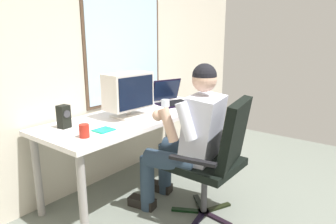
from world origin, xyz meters
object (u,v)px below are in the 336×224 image
desk (137,122)px  person_seated (188,136)px  cd_case (104,130)px  crt_monitor (128,92)px  wine_glass (165,104)px  coffee_mug (84,131)px  laptop (171,97)px  office_chair (219,152)px  desk_speaker (64,117)px

desk → person_seated: bearing=-93.2°
person_seated → cd_case: bearing=136.8°
person_seated → desk: bearing=86.8°
crt_monitor → wine_glass: bearing=-31.4°
coffee_mug → wine_glass: bearing=-1.3°
crt_monitor → cd_case: crt_monitor is taller
desk → laptop: (0.58, 0.04, 0.14)m
wine_glass → laptop: bearing=30.6°
desk → person_seated: size_ratio=1.49×
person_seated → coffee_mug: size_ratio=12.70×
coffee_mug → laptop: bearing=9.0°
wine_glass → cd_case: size_ratio=0.91×
crt_monitor → coffee_mug: 0.66m
office_chair → crt_monitor: bearing=97.3°
laptop → person_seated: bearing=-133.6°
desk → coffee_mug: coffee_mug is taller
office_chair → crt_monitor: 0.96m
desk_speaker → cd_case: desk_speaker is taller
cd_case → coffee_mug: bearing=-175.4°
office_chair → coffee_mug: (-0.72, 0.70, 0.22)m
crt_monitor → laptop: 0.70m
office_chair → cd_case: bearing=126.6°
desk_speaker → office_chair: bearing=-56.6°
office_chair → person_seated: (-0.04, 0.26, 0.09)m
cd_case → office_chair: bearing=-53.4°
desk → cd_case: cd_case is taller
desk → desk_speaker: size_ratio=10.09×
person_seated → crt_monitor: (-0.07, 0.60, 0.31)m
desk → crt_monitor: crt_monitor is taller
desk → coffee_mug: (-0.71, -0.17, 0.13)m
person_seated → laptop: bearing=46.4°
desk → coffee_mug: bearing=-166.8°
desk → laptop: laptop is taller
crt_monitor → coffee_mug: bearing=-165.1°
desk_speaker → laptop: bearing=-5.2°
wine_glass → desk_speaker: desk_speaker is taller
crt_monitor → coffee_mug: crt_monitor is taller
office_chair → wine_glass: office_chair is taller
cd_case → coffee_mug: 0.20m
desk → wine_glass: size_ratio=14.18×
office_chair → laptop: office_chair is taller
person_seated → coffee_mug: 0.82m
desk_speaker → cd_case: (0.14, -0.30, -0.09)m
office_chair → person_seated: bearing=99.7°
office_chair → cd_case: office_chair is taller
person_seated → office_chair: bearing=-80.3°
person_seated → wine_glass: (0.23, 0.42, 0.17)m
laptop → coffee_mug: size_ratio=4.45×
wine_glass → desk: bearing=136.7°
desk → coffee_mug: 0.74m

